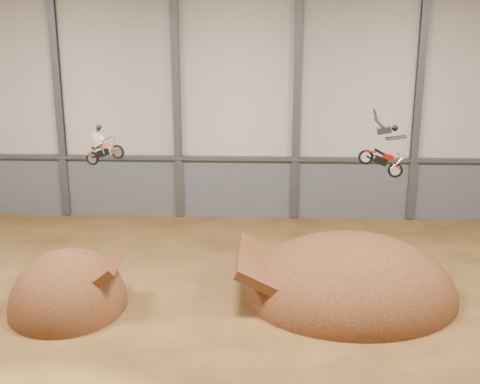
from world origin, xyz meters
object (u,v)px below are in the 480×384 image
takeoff_ramp (69,307)px  fmx_rider_b (379,144)px  fmx_rider_a (106,142)px  landing_ramp (350,296)px

takeoff_ramp → fmx_rider_b: (12.55, 0.01, 7.16)m
takeoff_ramp → fmx_rider_a: bearing=69.7°
landing_ramp → fmx_rider_a: size_ratio=4.64×
takeoff_ramp → fmx_rider_a: size_ratio=2.84×
fmx_rider_a → fmx_rider_b: bearing=1.5°
takeoff_ramp → landing_ramp: landing_ramp is taller
landing_ramp → fmx_rider_b: bearing=-68.1°
takeoff_ramp → landing_ramp: 12.05m
landing_ramp → fmx_rider_b: 7.33m
landing_ramp → fmx_rider_a: bearing=170.7°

